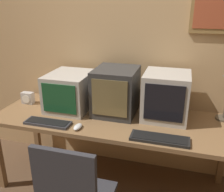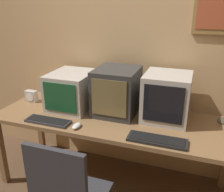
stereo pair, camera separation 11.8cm
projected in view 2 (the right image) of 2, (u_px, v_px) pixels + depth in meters
wall_back at (128, 46)px, 2.42m from camera, size 8.00×0.08×2.60m
desk at (112, 124)px, 2.26m from camera, size 2.14×0.74×0.73m
monitor_left at (72, 90)px, 2.40m from camera, size 0.39×0.46×0.35m
monitor_center at (117, 91)px, 2.27m from camera, size 0.38×0.42×0.42m
monitor_right at (167, 97)px, 2.15m from camera, size 0.39×0.40×0.41m
keyboard_main at (48, 121)px, 2.15m from camera, size 0.40×0.13×0.03m
keyboard_side at (157, 140)px, 1.86m from camera, size 0.44×0.15×0.03m
mouse_near_keyboard at (77, 126)px, 2.06m from camera, size 0.06×0.12×0.03m
desk_clock at (31, 96)px, 2.58m from camera, size 0.12×0.07×0.12m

